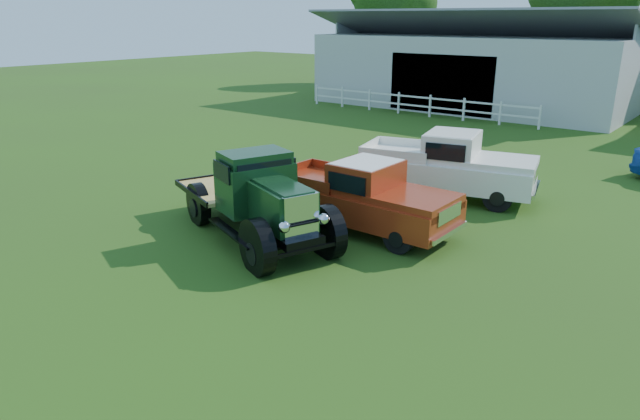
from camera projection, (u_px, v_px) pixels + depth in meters
The scene contains 8 objects.
ground at pixel (279, 267), 12.63m from camera, with size 120.00×120.00×0.00m, color #2C4716.
shed_left at pixel (479, 59), 35.12m from camera, with size 18.80×10.20×5.60m, color #B9B9B9, non-canonical shape.
fence_rail at pixel (414, 104), 31.97m from camera, with size 14.20×0.16×1.20m, color white, non-canonical shape.
tree_a at pixel (389, 17), 46.01m from camera, with size 6.30×6.30×10.50m, color black, non-canonical shape.
tree_b at pixel (574, 9), 38.34m from camera, with size 6.90×6.90×11.50m, color black, non-canonical shape.
vintage_flatbed at pixel (254, 194), 14.04m from camera, with size 5.55×2.20×2.20m, color #14371A, non-canonical shape.
red_pickup at pixel (363, 195), 14.59m from camera, with size 5.05×1.94×1.84m, color maroon, non-canonical shape.
white_pickup at pixel (447, 165), 17.31m from camera, with size 5.33×2.07×1.96m, color white, non-canonical shape.
Camera 1 is at (7.90, -8.48, 5.24)m, focal length 32.00 mm.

